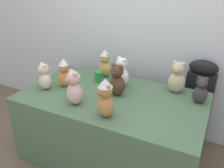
{
  "coord_description": "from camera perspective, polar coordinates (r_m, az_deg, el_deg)",
  "views": [
    {
      "loc": [
        0.84,
        -1.44,
        1.71
      ],
      "look_at": [
        0.0,
        0.25,
        0.82
      ],
      "focal_mm": 37.16,
      "sensor_mm": 36.0,
      "label": 1
    }
  ],
  "objects": [
    {
      "name": "teddy_bear_honey",
      "position": [
        2.5,
        -1.73,
        5.04
      ],
      "size": [
        0.16,
        0.15,
        0.3
      ],
      "rotation": [
        0.0,
        0.0,
        -0.28
      ],
      "color": "tan",
      "rests_on": "display_table"
    },
    {
      "name": "teddy_bear_charcoal",
      "position": [
        2.12,
        20.98,
        -1.59
      ],
      "size": [
        0.14,
        0.12,
        0.25
      ],
      "rotation": [
        0.0,
        0.0,
        0.13
      ],
      "color": "#383533",
      "rests_on": "display_table"
    },
    {
      "name": "teddy_bear_ginger",
      "position": [
        2.31,
        -11.62,
        2.63
      ],
      "size": [
        0.17,
        0.16,
        0.29
      ],
      "rotation": [
        0.0,
        0.0,
        0.46
      ],
      "color": "#D17F3D",
      "rests_on": "display_table"
    },
    {
      "name": "wall_back",
      "position": [
        2.6,
        7.46,
        15.85
      ],
      "size": [
        7.0,
        0.08,
        2.6
      ],
      "primitive_type": "cube",
      "color": "silver",
      "rests_on": "ground_plane"
    },
    {
      "name": "teddy_bear_caramel",
      "position": [
        1.77,
        -1.62,
        -3.56
      ],
      "size": [
        0.19,
        0.18,
        0.32
      ],
      "rotation": [
        0.0,
        0.0,
        -0.48
      ],
      "color": "#B27A42",
      "rests_on": "display_table"
    },
    {
      "name": "teddy_bear_cocoa",
      "position": [
        2.1,
        1.27,
        0.76
      ],
      "size": [
        0.18,
        0.16,
        0.31
      ],
      "rotation": [
        0.0,
        0.0,
        -0.16
      ],
      "color": "#4C3323",
      "rests_on": "display_table"
    },
    {
      "name": "display_table",
      "position": [
        2.33,
        -0.0,
        -10.55
      ],
      "size": [
        1.68,
        0.96,
        0.7
      ],
      "primitive_type": "cube",
      "color": "#4C6B4C",
      "rests_on": "ground_plane"
    },
    {
      "name": "teddy_bear_sand",
      "position": [
        2.24,
        15.66,
        1.44
      ],
      "size": [
        0.16,
        0.14,
        0.31
      ],
      "rotation": [
        0.0,
        0.0,
        0.02
      ],
      "color": "#CCB78E",
      "rests_on": "display_table"
    },
    {
      "name": "teddy_bear_snow",
      "position": [
        2.28,
        2.35,
        2.75
      ],
      "size": [
        0.19,
        0.17,
        0.3
      ],
      "rotation": [
        0.0,
        0.0,
        -0.33
      ],
      "color": "white",
      "rests_on": "display_table"
    },
    {
      "name": "teddy_bear_blush",
      "position": [
        1.98,
        -9.25,
        -1.1
      ],
      "size": [
        0.21,
        0.2,
        0.31
      ],
      "rotation": [
        0.0,
        0.0,
        -0.59
      ],
      "color": "beige",
      "rests_on": "display_table"
    },
    {
      "name": "teddy_bear_cream",
      "position": [
        2.31,
        -16.25,
        1.63
      ],
      "size": [
        0.17,
        0.16,
        0.27
      ],
      "rotation": [
        0.0,
        0.0,
        -0.46
      ],
      "color": "beige",
      "rests_on": "display_table"
    },
    {
      "name": "instrument_case",
      "position": [
        2.61,
        20.24,
        -4.47
      ],
      "size": [
        0.29,
        0.13,
        0.97
      ],
      "rotation": [
        0.0,
        0.0,
        -0.05
      ],
      "color": "black",
      "rests_on": "ground_plane"
    },
    {
      "name": "party_cup_green",
      "position": [
        2.41,
        -3.3,
        1.82
      ],
      "size": [
        0.08,
        0.08,
        0.11
      ],
      "primitive_type": "cylinder",
      "color": "#238C3D",
      "rests_on": "display_table"
    }
  ]
}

